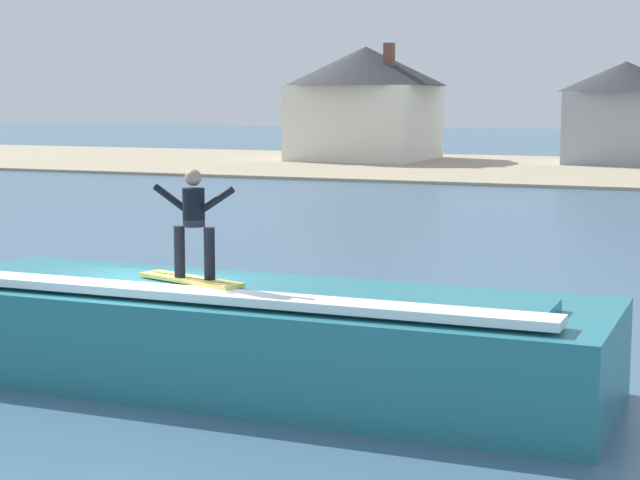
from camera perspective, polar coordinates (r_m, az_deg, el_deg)
name	(u,v)px	position (r m, az deg, el deg)	size (l,w,h in m)	color
ground_plane	(152,384)	(16.24, -8.97, -7.60)	(260.00, 260.00, 0.00)	#40617E
wave_crest	(252,336)	(15.82, -3.63, -5.14)	(10.43, 3.25, 1.59)	teal
surfboard	(191,280)	(15.60, -6.90, -2.11)	(1.86, 0.94, 0.06)	#EAD159
surfer	(194,218)	(15.40, -6.74, 1.19)	(1.30, 0.32, 1.58)	black
shoreline_bank	(604,171)	(62.97, 14.91, 3.60)	(120.00, 24.33, 0.15)	tan
car_near_shore	(322,148)	(68.97, 0.11, 4.92)	(4.42, 2.20, 1.86)	black
house_with_chimney	(365,98)	(70.61, 2.44, 7.59)	(10.64, 10.64, 7.62)	silver
house_small_cottage	(625,108)	(68.81, 15.95, 6.76)	(8.22, 8.22, 6.88)	#9EA3AD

